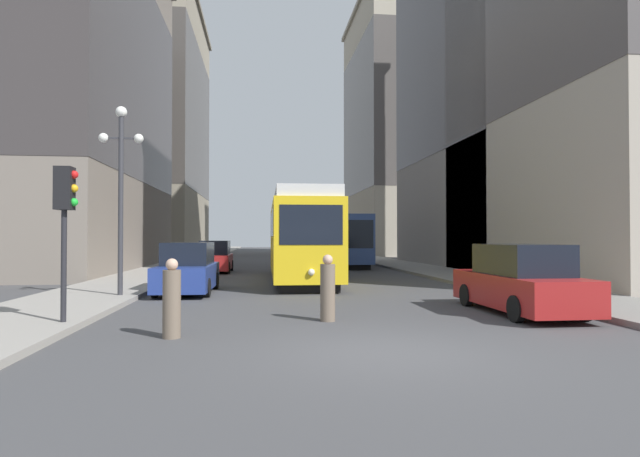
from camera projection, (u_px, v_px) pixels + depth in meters
ground_plane at (383, 352)px, 9.04m from camera, size 200.00×200.00×0.00m
sidewalk_left at (199, 258)px, 47.89m from camera, size 3.45×120.00×0.15m
sidewalk_right at (364, 258)px, 49.65m from camera, size 3.45×120.00×0.15m
streetcar at (300, 235)px, 24.22m from camera, size 2.77×12.62×3.89m
transit_bus at (342, 238)px, 37.35m from camera, size 2.93×12.22×3.45m
parked_car_left_near at (188, 270)px, 18.73m from camera, size 1.95×4.55×1.82m
parked_car_left_mid at (215, 258)px, 29.97m from camera, size 1.92×4.37×1.82m
parked_car_right_far at (520, 281)px, 13.75m from camera, size 1.90×4.77×1.82m
pedestrian_crossing_near at (328, 290)px, 12.43m from camera, size 0.36×0.36×1.59m
pedestrian_crossing_far at (172, 301)px, 10.34m from camera, size 0.35×0.35×1.58m
traffic_light_near_left at (65, 203)px, 11.43m from camera, size 0.47×0.36×3.41m
lamp_post_left_near at (121, 172)px, 16.82m from camera, size 1.41×0.36×6.10m
building_left_corner at (57, 84)px, 32.18m from camera, size 10.98×21.60×22.41m
building_left_midblock at (145, 127)px, 62.07m from camera, size 13.26×24.54×29.52m
building_right_midblock at (401, 128)px, 63.49m from camera, size 11.59×19.83×29.93m
building_right_far at (500, 37)px, 36.32m from camera, size 10.76×18.23×30.99m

